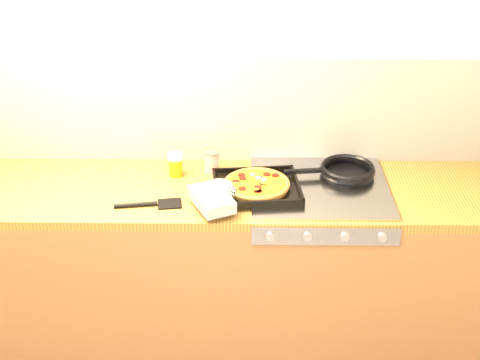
{
  "coord_description": "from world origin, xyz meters",
  "views": [
    {
      "loc": [
        0.13,
        -1.48,
        2.31
      ],
      "look_at": [
        0.1,
        1.08,
        0.95
      ],
      "focal_mm": 50.0,
      "sensor_mm": 36.0,
      "label": 1
    }
  ],
  "objects_px": {
    "pizza_on_tray": "(244,188)",
    "tomato_can": "(212,162)",
    "frying_pan": "(346,171)",
    "juice_glass": "(176,164)"
  },
  "relations": [
    {
      "from": "pizza_on_tray",
      "to": "tomato_can",
      "type": "bearing_deg",
      "value": 122.88
    },
    {
      "from": "pizza_on_tray",
      "to": "frying_pan",
      "type": "bearing_deg",
      "value": 21.13
    },
    {
      "from": "frying_pan",
      "to": "juice_glass",
      "type": "xyz_separation_m",
      "value": [
        -0.77,
        0.02,
        0.02
      ]
    },
    {
      "from": "pizza_on_tray",
      "to": "frying_pan",
      "type": "distance_m",
      "value": 0.49
    },
    {
      "from": "pizza_on_tray",
      "to": "tomato_can",
      "type": "distance_m",
      "value": 0.28
    },
    {
      "from": "tomato_can",
      "to": "juice_glass",
      "type": "height_order",
      "value": "juice_glass"
    },
    {
      "from": "pizza_on_tray",
      "to": "tomato_can",
      "type": "height_order",
      "value": "tomato_can"
    },
    {
      "from": "tomato_can",
      "to": "juice_glass",
      "type": "distance_m",
      "value": 0.17
    },
    {
      "from": "pizza_on_tray",
      "to": "juice_glass",
      "type": "height_order",
      "value": "juice_glass"
    },
    {
      "from": "tomato_can",
      "to": "juice_glass",
      "type": "bearing_deg",
      "value": -166.03
    }
  ]
}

